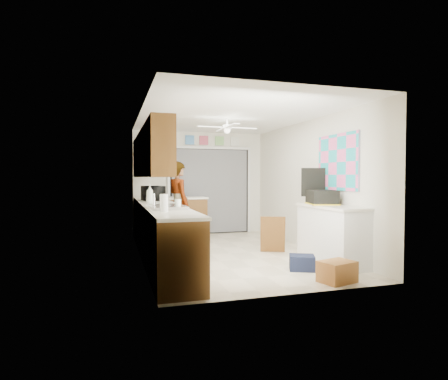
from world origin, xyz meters
TOP-DOWN VIEW (x-y plane):
  - floor at (0.00, 0.00)m, footprint 5.00×5.00m
  - ceiling at (0.00, 0.00)m, footprint 5.00×5.00m
  - wall_back at (0.00, 2.50)m, footprint 3.20×0.00m
  - wall_front at (0.00, -2.50)m, footprint 3.20×0.00m
  - wall_left at (-1.60, 0.00)m, footprint 0.00×5.00m
  - wall_right at (1.60, 0.00)m, footprint 0.00×5.00m
  - left_base_cabinets at (-1.30, 0.00)m, footprint 0.60×4.80m
  - left_countertop at (-1.29, 0.00)m, footprint 0.62×4.80m
  - upper_cabinets at (-1.44, 0.20)m, footprint 0.32×4.00m
  - sink_basin at (-1.29, -1.00)m, footprint 0.50×0.76m
  - faucet at (-1.48, -1.00)m, footprint 0.03×0.03m
  - peninsula_base at (-0.50, 2.00)m, footprint 1.00×0.60m
  - peninsula_top at (-0.50, 2.00)m, footprint 1.04×0.64m
  - back_opening_recess at (0.25, 2.47)m, footprint 2.00×0.06m
  - curtain_panel at (0.25, 2.43)m, footprint 1.90×0.03m
  - door_trim_left at (-0.77, 2.44)m, footprint 0.06×0.04m
  - door_trim_right at (1.27, 2.44)m, footprint 0.06×0.04m
  - door_trim_head at (0.25, 2.44)m, footprint 2.10×0.04m
  - header_frame_1 at (-0.25, 2.47)m, footprint 0.22×0.02m
  - header_frame_2 at (0.10, 2.47)m, footprint 0.22×0.02m
  - header_frame_3 at (0.50, 2.47)m, footprint 0.22×0.02m
  - header_frame_4 at (0.90, 2.47)m, footprint 0.22×0.02m
  - route66_sign at (-0.95, 2.47)m, footprint 0.22×0.02m
  - right_counter_base at (1.35, -1.20)m, footprint 0.50×1.40m
  - right_counter_top at (1.34, -1.20)m, footprint 0.54×1.44m
  - abstract_painting at (1.58, -1.00)m, footprint 0.03×1.15m
  - ceiling_fan at (0.00, 0.20)m, footprint 1.14×1.14m
  - microwave at (-1.30, 0.84)m, footprint 0.45×0.58m
  - soap_bottle at (-1.43, 0.13)m, footprint 0.16×0.16m
  - jar_a at (-1.13, -1.01)m, footprint 0.10×0.10m
  - paper_towel_roll at (-1.41, -1.52)m, footprint 0.13×0.13m
  - suitcase at (1.32, -0.95)m, footprint 0.55×0.65m
  - suitcase_rim at (1.32, -0.95)m, footprint 0.57×0.67m
  - suitcase_lid at (1.32, -0.66)m, footprint 0.41×0.14m
  - cardboard_box at (0.80, -2.20)m, footprint 0.52×0.44m
  - navy_crate at (0.66, -1.48)m, footprint 0.46×0.43m
  - cabinet_door_panel at (0.77, -0.17)m, footprint 0.49×0.33m
  - man at (-0.81, 0.82)m, footprint 0.56×0.71m
  - dog at (-0.21, 1.49)m, footprint 0.44×0.66m

SIDE VIEW (x-z plane):
  - floor at x=0.00m, z-range 0.00..0.00m
  - navy_crate at x=0.66m, z-range 0.00..0.22m
  - cardboard_box at x=0.80m, z-range 0.00..0.28m
  - dog at x=-0.21m, z-range 0.00..0.48m
  - cabinet_door_panel at x=0.77m, z-range 0.00..0.68m
  - left_base_cabinets at x=-1.30m, z-range 0.00..0.90m
  - peninsula_base at x=-0.50m, z-range 0.00..0.90m
  - right_counter_base at x=1.35m, z-range 0.00..0.90m
  - man at x=-0.81m, z-range 0.00..1.71m
  - left_countertop at x=-1.29m, z-range 0.90..0.94m
  - peninsula_top at x=-0.50m, z-range 0.90..0.94m
  - right_counter_top at x=1.34m, z-range 0.90..0.94m
  - suitcase_rim at x=1.32m, z-range 0.94..0.96m
  - sink_basin at x=-1.29m, z-range 0.92..0.98m
  - jar_a at x=-1.13m, z-range 0.94..1.07m
  - faucet at x=-1.48m, z-range 0.94..1.16m
  - back_opening_recess at x=0.25m, z-range 0.00..2.10m
  - door_trim_left at x=-0.77m, z-range 0.00..2.10m
  - door_trim_right at x=1.27m, z-range 0.00..2.10m
  - curtain_panel at x=0.25m, z-range 0.03..2.08m
  - paper_towel_roll at x=-1.41m, z-range 0.94..1.17m
  - suitcase at x=1.32m, z-range 0.94..1.18m
  - microwave at x=-1.30m, z-range 0.94..1.23m
  - soap_bottle at x=-1.43m, z-range 0.94..1.27m
  - wall_back at x=0.00m, z-range -0.35..2.85m
  - wall_front at x=0.00m, z-range -0.35..2.85m
  - wall_left at x=-1.60m, z-range -1.25..3.75m
  - wall_right at x=1.60m, z-range -1.25..3.75m
  - suitcase_lid at x=1.32m, z-range 1.06..1.56m
  - abstract_painting at x=1.58m, z-range 1.17..2.12m
  - upper_cabinets at x=-1.44m, z-range 1.40..2.20m
  - door_trim_head at x=0.25m, z-range 2.09..2.15m
  - header_frame_1 at x=-0.25m, z-range 2.19..2.41m
  - header_frame_2 at x=0.10m, z-range 2.19..2.41m
  - header_frame_3 at x=0.50m, z-range 2.19..2.41m
  - header_frame_4 at x=0.90m, z-range 2.19..2.41m
  - route66_sign at x=-0.95m, z-range 2.17..2.43m
  - ceiling_fan at x=0.00m, z-range 2.20..2.44m
  - ceiling at x=0.00m, z-range 2.50..2.50m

